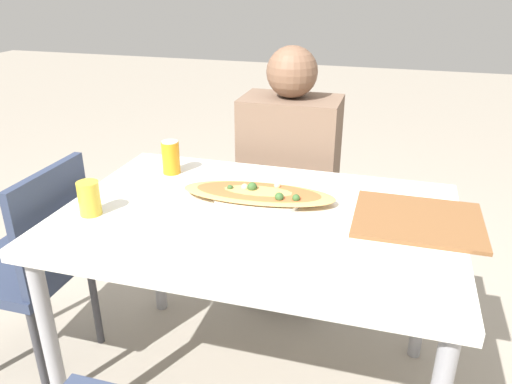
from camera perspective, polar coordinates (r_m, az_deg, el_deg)
name	(u,v)px	position (r m, az deg, el deg)	size (l,w,h in m)	color
dining_table	(257,234)	(1.61, 0.15, -4.81)	(1.24, 0.83, 0.74)	silver
chair_far_seated	(293,193)	(2.35, 4.23, -0.11)	(0.40, 0.40, 0.85)	#2D3851
chair_side_left	(33,260)	(1.99, -24.13, -7.10)	(0.40, 0.40, 0.85)	#2D3851
person_seated	(289,159)	(2.17, 3.78, 3.76)	(0.41, 0.28, 1.17)	#2D2D38
pizza_main	(258,194)	(1.66, 0.26, -0.28)	(0.53, 0.30, 0.06)	white
soda_can	(171,157)	(1.90, -9.71, 3.93)	(0.07, 0.07, 0.12)	orange
drink_glass	(89,198)	(1.64, -18.52, -0.68)	(0.07, 0.07, 0.11)	gold
serving_tray	(418,220)	(1.61, 18.01, -3.01)	(0.38, 0.32, 0.01)	brown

